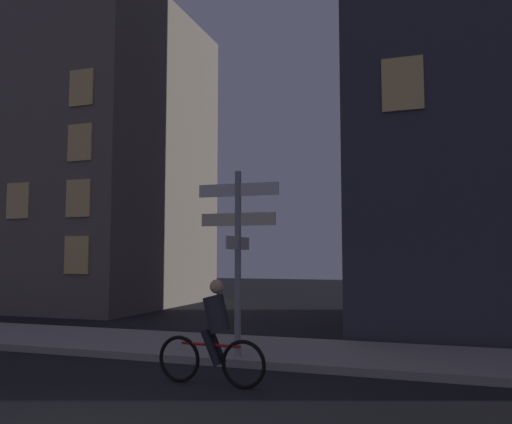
# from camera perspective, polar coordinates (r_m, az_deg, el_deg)

# --- Properties ---
(sidewalk_kerb) EXTENTS (40.00, 2.78, 0.14)m
(sidewalk_kerb) POSITION_cam_1_polar(r_m,az_deg,el_deg) (11.03, -1.12, -14.71)
(sidewalk_kerb) COLOR gray
(sidewalk_kerb) RESTS_ON ground_plane
(signpost) EXTENTS (1.60, 1.19, 3.43)m
(signpost) POSITION_cam_1_polar(r_m,az_deg,el_deg) (9.84, -1.98, -3.49)
(signpost) COLOR gray
(signpost) RESTS_ON sidewalk_kerb
(cyclist) EXTENTS (1.82, 0.35, 1.61)m
(cyclist) POSITION_cam_1_polar(r_m,az_deg,el_deg) (8.28, -4.63, -13.27)
(cyclist) COLOR black
(cyclist) RESTS_ON ground_plane
(building_left_block) EXTENTS (9.60, 8.53, 12.02)m
(building_left_block) POSITION_cam_1_polar(r_m,az_deg,el_deg) (23.47, -19.27, 5.40)
(building_left_block) COLOR #6B6056
(building_left_block) RESTS_ON ground_plane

